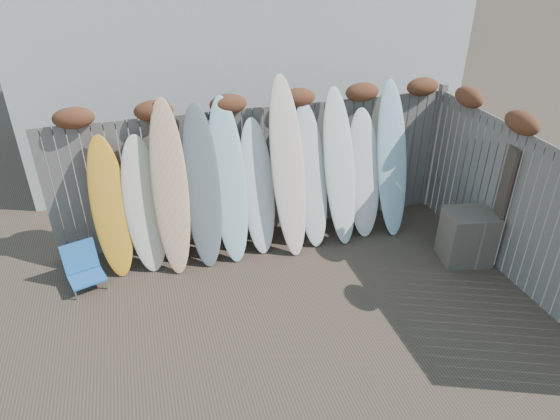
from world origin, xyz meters
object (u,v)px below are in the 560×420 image
object	(u,v)px
surfboard_0	(110,208)
lattice_panel	(489,192)
beach_chair	(83,267)
wooden_crate	(467,236)

from	to	relation	value
surfboard_0	lattice_panel	bearing A→B (deg)	-13.90
lattice_panel	surfboard_0	size ratio (longest dim) A/B	0.90
beach_chair	wooden_crate	xyz separation A→B (m)	(5.24, -0.94, 0.11)
beach_chair	lattice_panel	distance (m)	5.77
wooden_crate	beach_chair	bearing A→B (deg)	169.83
wooden_crate	surfboard_0	distance (m)	4.97
wooden_crate	surfboard_0	size ratio (longest dim) A/B	0.39
surfboard_0	wooden_crate	bearing A→B (deg)	-18.19
wooden_crate	surfboard_0	world-z (taller)	surfboard_0
beach_chair	surfboard_0	bearing A→B (deg)	34.47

